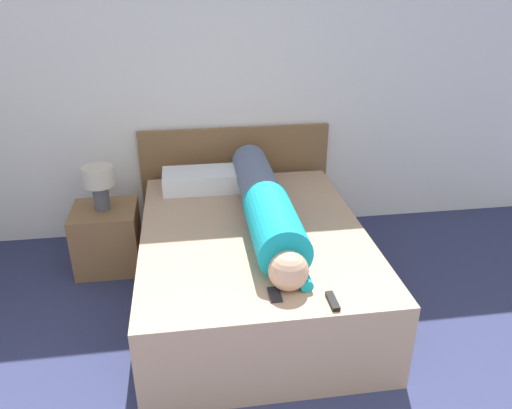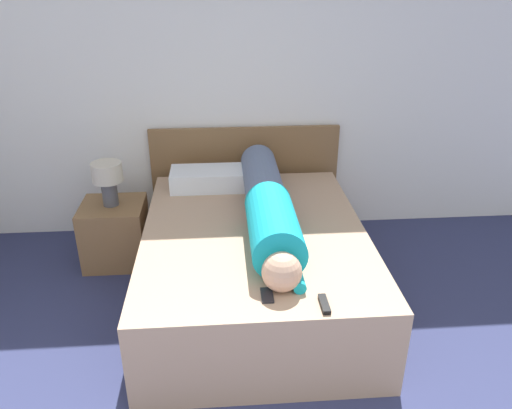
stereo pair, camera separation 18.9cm
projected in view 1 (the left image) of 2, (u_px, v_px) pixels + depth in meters
The scene contains 9 objects.
wall_back at pixel (240, 80), 3.99m from camera, with size 5.84×0.06×2.60m.
bed at pixel (253, 265), 3.42m from camera, with size 1.46×1.91×0.55m.
headboard at pixel (236, 180), 4.29m from camera, with size 1.58×0.04×0.93m.
nightstand at pixel (107, 238), 3.81m from camera, with size 0.47×0.44×0.49m.
table_lamp at pixel (99, 182), 3.61m from camera, with size 0.22×0.22×0.34m.
person_lying at pixel (266, 206), 3.28m from camera, with size 0.31×1.70×0.31m.
pillow_near_headboard at pixel (203, 180), 3.86m from camera, with size 0.61×0.30×0.15m.
tv_remote at pixel (333, 301), 2.57m from camera, with size 0.04×0.15×0.02m.
cell_phone at pixel (275, 295), 2.63m from camera, with size 0.06×0.13×0.01m.
Camera 1 is at (-0.46, -0.25, 2.13)m, focal length 35.00 mm.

